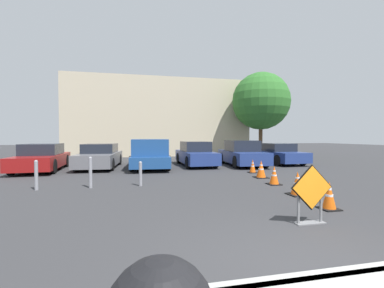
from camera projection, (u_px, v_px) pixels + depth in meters
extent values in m
plane|color=#333335|center=(182.00, 172.00, 12.79)|extent=(96.00, 96.00, 0.00)
cube|color=#999993|center=(327.00, 279.00, 3.02)|extent=(29.02, 0.20, 0.14)
cube|color=black|center=(312.00, 187.00, 5.10)|extent=(0.91, 0.02, 0.91)
cube|color=orange|center=(312.00, 187.00, 5.09)|extent=(0.86, 0.02, 0.86)
cube|color=slate|center=(310.00, 223.00, 5.17)|extent=(0.63, 0.20, 0.02)
cube|color=slate|center=(298.00, 206.00, 5.10)|extent=(0.04, 0.04, 0.74)
cube|color=slate|center=(321.00, 204.00, 5.21)|extent=(0.04, 0.04, 0.74)
cube|color=black|center=(329.00, 209.00, 6.16)|extent=(0.42, 0.42, 0.03)
cone|color=#EA590F|center=(329.00, 195.00, 6.15)|extent=(0.31, 0.31, 0.64)
cylinder|color=white|center=(329.00, 189.00, 6.15)|extent=(0.10, 0.10, 0.06)
cylinder|color=white|center=(329.00, 195.00, 6.15)|extent=(0.17, 0.17, 0.06)
cube|color=black|center=(297.00, 195.00, 7.66)|extent=(0.53, 0.53, 0.03)
cone|color=#EA590F|center=(298.00, 183.00, 7.65)|extent=(0.39, 0.39, 0.67)
cylinder|color=white|center=(298.00, 178.00, 7.65)|extent=(0.12, 0.12, 0.06)
cylinder|color=white|center=(298.00, 183.00, 7.65)|extent=(0.21, 0.21, 0.06)
cube|color=black|center=(274.00, 184.00, 9.35)|extent=(0.45, 0.45, 0.03)
cone|color=#EA590F|center=(274.00, 175.00, 9.34)|extent=(0.33, 0.33, 0.65)
cylinder|color=white|center=(274.00, 171.00, 9.33)|extent=(0.11, 0.11, 0.06)
cylinder|color=white|center=(274.00, 175.00, 9.34)|extent=(0.18, 0.18, 0.06)
cube|color=black|center=(261.00, 177.00, 10.88)|extent=(0.53, 0.53, 0.03)
cone|color=#EA590F|center=(261.00, 169.00, 10.87)|extent=(0.39, 0.39, 0.71)
cylinder|color=white|center=(261.00, 165.00, 10.87)|extent=(0.12, 0.12, 0.06)
cylinder|color=white|center=(261.00, 169.00, 10.87)|extent=(0.22, 0.22, 0.06)
cube|color=black|center=(253.00, 172.00, 12.40)|extent=(0.40, 0.40, 0.03)
cone|color=#EA590F|center=(253.00, 166.00, 12.39)|extent=(0.29, 0.29, 0.61)
cylinder|color=white|center=(253.00, 163.00, 12.39)|extent=(0.09, 0.09, 0.06)
cylinder|color=white|center=(253.00, 166.00, 12.39)|extent=(0.16, 0.16, 0.06)
cube|color=maroon|center=(42.00, 161.00, 13.18)|extent=(2.11, 4.64, 0.62)
cube|color=#1E232D|center=(42.00, 149.00, 13.28)|extent=(1.76, 2.17, 0.56)
cylinder|color=black|center=(53.00, 166.00, 12.05)|extent=(0.23, 0.71, 0.70)
cylinder|color=black|center=(11.00, 167.00, 11.60)|extent=(0.23, 0.71, 0.70)
cylinder|color=black|center=(66.00, 161.00, 14.78)|extent=(0.23, 0.71, 0.70)
cylinder|color=black|center=(32.00, 162.00, 14.33)|extent=(0.23, 0.71, 0.70)
cube|color=slate|center=(100.00, 159.00, 14.42)|extent=(2.19, 4.76, 0.66)
cube|color=#1E232D|center=(100.00, 148.00, 14.52)|extent=(1.79, 2.24, 0.51)
cylinder|color=black|center=(112.00, 164.00, 13.13)|extent=(0.24, 0.66, 0.65)
cylinder|color=black|center=(76.00, 165.00, 12.88)|extent=(0.24, 0.66, 0.65)
cylinder|color=black|center=(119.00, 159.00, 15.98)|extent=(0.24, 0.66, 0.65)
cylinder|color=black|center=(90.00, 160.00, 15.73)|extent=(0.24, 0.66, 0.65)
cube|color=navy|center=(150.00, 159.00, 14.56)|extent=(2.21, 5.28, 0.55)
cube|color=navy|center=(150.00, 147.00, 13.39)|extent=(1.91, 2.16, 0.85)
cube|color=navy|center=(150.00, 148.00, 16.75)|extent=(1.87, 0.19, 0.45)
cube|color=navy|center=(165.00, 149.00, 15.72)|extent=(0.21, 2.49, 0.45)
cube|color=navy|center=(134.00, 149.00, 15.41)|extent=(0.21, 2.49, 0.45)
cylinder|color=black|center=(168.00, 163.00, 13.18)|extent=(0.28, 0.78, 0.77)
cylinder|color=black|center=(132.00, 164.00, 12.88)|extent=(0.28, 0.78, 0.77)
cylinder|color=black|center=(164.00, 158.00, 16.25)|extent=(0.28, 0.78, 0.77)
cylinder|color=black|center=(135.00, 158.00, 15.95)|extent=(0.28, 0.78, 0.77)
cube|color=navy|center=(196.00, 157.00, 15.52)|extent=(1.83, 4.43, 0.67)
cube|color=#1E232D|center=(195.00, 146.00, 15.61)|extent=(1.56, 2.06, 0.59)
cylinder|color=black|center=(215.00, 162.00, 14.39)|extent=(0.22, 0.69, 0.68)
cylinder|color=black|center=(188.00, 162.00, 14.02)|extent=(0.22, 0.69, 0.68)
cylinder|color=black|center=(202.00, 158.00, 17.03)|extent=(0.22, 0.69, 0.68)
cylinder|color=black|center=(179.00, 158.00, 16.66)|extent=(0.22, 0.69, 0.68)
cube|color=navy|center=(242.00, 157.00, 15.51)|extent=(2.09, 4.40, 0.67)
cube|color=#1E232D|center=(242.00, 146.00, 15.60)|extent=(1.75, 2.07, 0.65)
cylinder|color=black|center=(265.00, 162.00, 14.34)|extent=(0.24, 0.71, 0.70)
cylinder|color=black|center=(236.00, 162.00, 14.06)|extent=(0.24, 0.71, 0.70)
cylinder|color=black|center=(248.00, 158.00, 16.98)|extent=(0.24, 0.71, 0.70)
cylinder|color=black|center=(222.00, 158.00, 16.70)|extent=(0.24, 0.71, 0.70)
cube|color=navy|center=(278.00, 156.00, 16.68)|extent=(1.99, 4.24, 0.62)
cube|color=#1E232D|center=(277.00, 147.00, 16.77)|extent=(1.69, 1.98, 0.51)
cylinder|color=black|center=(303.00, 160.00, 15.64)|extent=(0.23, 0.68, 0.68)
cylinder|color=black|center=(278.00, 160.00, 15.22)|extent=(0.23, 0.68, 0.68)
cylinder|color=black|center=(278.00, 157.00, 18.15)|extent=(0.23, 0.68, 0.68)
cylinder|color=black|center=(257.00, 157.00, 17.73)|extent=(0.23, 0.68, 0.68)
cylinder|color=gray|center=(140.00, 174.00, 9.06)|extent=(0.11, 0.11, 0.82)
sphere|color=gray|center=(140.00, 163.00, 9.05)|extent=(0.12, 0.12, 0.12)
cylinder|color=gray|center=(90.00, 173.00, 8.71)|extent=(0.11, 0.11, 1.01)
sphere|color=gray|center=(90.00, 158.00, 8.69)|extent=(0.12, 0.12, 0.12)
cylinder|color=gray|center=(36.00, 176.00, 8.36)|extent=(0.11, 0.11, 0.93)
sphere|color=gray|center=(36.00, 162.00, 8.34)|extent=(0.12, 0.12, 0.12)
cube|color=beige|center=(159.00, 118.00, 24.70)|extent=(16.44, 5.00, 7.02)
cylinder|color=#513823|center=(261.00, 140.00, 22.10)|extent=(0.32, 0.32, 2.96)
sphere|color=#2D6B28|center=(261.00, 101.00, 22.00)|extent=(4.89, 4.89, 4.89)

